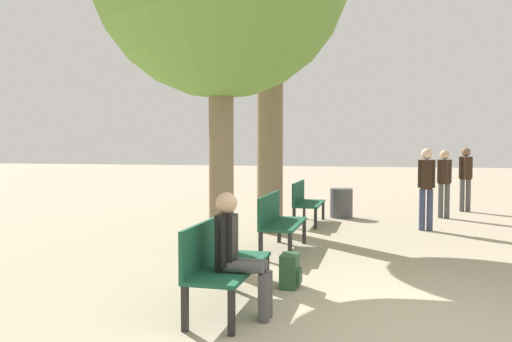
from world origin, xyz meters
name	(u,v)px	position (x,y,z in m)	size (l,w,h in m)	color
ground_plane	(418,333)	(0.00, 0.00, 0.00)	(80.00, 80.00, 0.00)	tan
bench_row_0	(221,258)	(-2.01, 0.25, 0.55)	(0.55, 1.55, 0.96)	#195138
bench_row_1	(278,218)	(-2.01, 3.32, 0.55)	(0.55, 1.55, 0.96)	#195138
bench_row_2	(305,200)	(-2.01, 6.40, 0.55)	(0.55, 1.55, 0.96)	#195138
tree_row_1	(270,19)	(-2.56, 5.18, 4.33)	(2.52, 2.52, 5.75)	#7A664C
person_seated	(238,250)	(-1.76, 0.02, 0.69)	(0.58, 0.33, 1.28)	#4C4C4C
backpack	(290,271)	(-1.43, 1.21, 0.21)	(0.24, 0.32, 0.42)	#284C2D
pedestrian_near	(466,175)	(1.88, 9.53, 0.99)	(0.35, 0.30, 1.73)	#4C4C4C
pedestrian_mid	(444,179)	(1.17, 8.09, 0.96)	(0.34, 0.30, 1.67)	#4C4C4C
pedestrian_far	(426,184)	(0.58, 6.07, 0.98)	(0.35, 0.23, 1.72)	#384260
trash_bin	(341,203)	(-1.28, 7.60, 0.36)	(0.55, 0.55, 0.72)	#4C4C51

